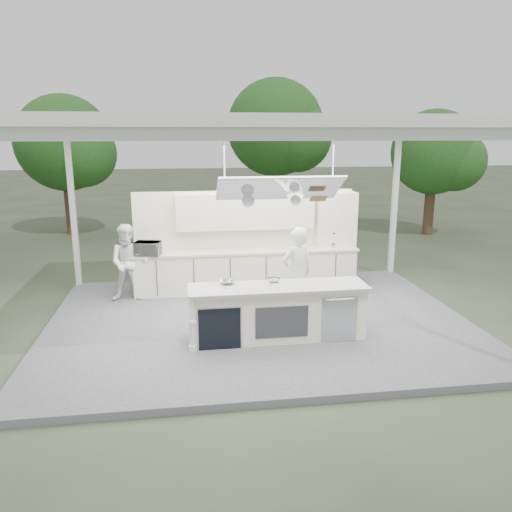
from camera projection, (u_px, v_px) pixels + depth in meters
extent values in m
plane|color=#49553A|center=(259.00, 325.00, 9.69)|extent=(90.00, 90.00, 0.00)
cube|color=slate|center=(259.00, 322.00, 9.68)|extent=(8.00, 6.00, 0.12)
cube|color=white|center=(394.00, 206.00, 12.58)|extent=(0.12, 0.12, 3.70)
cube|color=white|center=(73.00, 213.00, 11.49)|extent=(0.12, 0.12, 3.70)
cube|color=white|center=(259.00, 124.00, 8.79)|extent=(8.20, 6.20, 0.16)
cube|color=white|center=(295.00, 134.00, 6.04)|extent=(8.00, 0.12, 0.16)
cube|color=white|center=(240.00, 134.00, 11.61)|extent=(8.00, 0.12, 0.16)
cube|color=white|center=(27.00, 134.00, 8.28)|extent=(0.12, 6.00, 0.16)
cube|color=white|center=(464.00, 134.00, 9.37)|extent=(0.12, 6.00, 0.16)
cube|color=white|center=(279.00, 188.00, 8.20)|extent=(2.00, 0.71, 0.43)
cube|color=white|center=(279.00, 188.00, 8.20)|extent=(2.06, 0.76, 0.46)
cylinder|color=white|center=(224.00, 159.00, 7.96)|extent=(0.02, 0.02, 0.95)
cylinder|color=white|center=(333.00, 158.00, 8.21)|extent=(0.02, 0.02, 0.95)
cylinder|color=silver|center=(248.00, 201.00, 8.32)|extent=(0.22, 0.14, 0.21)
cylinder|color=silver|center=(296.00, 200.00, 8.39)|extent=(0.18, 0.12, 0.18)
cube|color=brown|center=(318.00, 199.00, 8.46)|extent=(0.28, 0.18, 0.12)
cube|color=white|center=(278.00, 313.00, 8.72)|extent=(3.00, 0.70, 0.90)
cube|color=white|center=(278.00, 287.00, 8.60)|extent=(3.10, 0.78, 0.05)
cylinder|color=white|center=(192.00, 325.00, 8.17)|extent=(0.11, 0.11, 0.92)
cube|color=black|center=(220.00, 329.00, 8.25)|extent=(0.70, 0.04, 0.72)
cube|color=silver|center=(220.00, 329.00, 8.25)|extent=(0.74, 0.03, 0.72)
cube|color=#303135|center=(282.00, 322.00, 8.38)|extent=(0.90, 0.02, 0.55)
cube|color=silver|center=(339.00, 319.00, 8.52)|extent=(0.62, 0.02, 0.78)
cube|color=white|center=(246.00, 271.00, 11.38)|extent=(5.00, 0.65, 0.90)
cube|color=white|center=(246.00, 251.00, 11.27)|extent=(5.08, 0.72, 0.05)
cube|color=white|center=(245.00, 239.00, 11.51)|extent=(5.00, 0.10, 2.25)
cube|color=white|center=(245.00, 211.00, 11.22)|extent=(3.10, 0.38, 0.80)
cube|color=white|center=(336.00, 220.00, 11.53)|extent=(0.90, 0.45, 1.30)
cube|color=brown|center=(336.00, 220.00, 11.53)|extent=(0.84, 0.40, 0.03)
cylinder|color=silver|center=(332.00, 244.00, 11.51)|extent=(0.20, 0.20, 0.12)
cylinder|color=black|center=(333.00, 238.00, 11.47)|extent=(0.17, 0.17, 0.20)
cylinder|color=black|center=(347.00, 244.00, 11.56)|extent=(0.16, 0.16, 0.10)
cone|color=black|center=(347.00, 237.00, 11.52)|extent=(0.14, 0.14, 0.24)
cylinder|color=#4E3A27|center=(70.00, 205.00, 18.28)|extent=(0.36, 0.36, 2.10)
sphere|color=#2E5E22|center=(64.00, 143.00, 17.74)|extent=(3.40, 3.40, 3.40)
sphere|color=#2E5E22|center=(82.00, 153.00, 17.43)|extent=(2.38, 2.38, 2.38)
cylinder|color=#4E3A27|center=(275.00, 191.00, 21.28)|extent=(0.36, 0.36, 2.45)
sphere|color=#2E5E22|center=(275.00, 128.00, 20.65)|extent=(4.00, 4.00, 4.00)
sphere|color=#2E5E22|center=(297.00, 138.00, 20.28)|extent=(2.80, 2.80, 2.80)
cylinder|color=#4E3A27|center=(429.00, 208.00, 18.20)|extent=(0.36, 0.36, 1.92)
sphere|color=#2E5E22|center=(434.00, 152.00, 17.71)|extent=(3.00, 3.00, 3.00)
sphere|color=#2E5E22|center=(455.00, 161.00, 17.44)|extent=(2.10, 2.10, 2.10)
imported|color=white|center=(297.00, 273.00, 9.53)|extent=(0.76, 0.62, 1.80)
imported|color=white|center=(129.00, 263.00, 10.59)|extent=(0.83, 0.66, 1.66)
imported|color=#B2B4B9|center=(148.00, 248.00, 10.73)|extent=(0.59, 0.46, 0.29)
imported|color=#B6B9BD|center=(227.00, 282.00, 8.71)|extent=(0.32, 0.32, 0.07)
imported|color=#B2B5BA|center=(274.00, 280.00, 8.83)|extent=(0.24, 0.24, 0.07)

